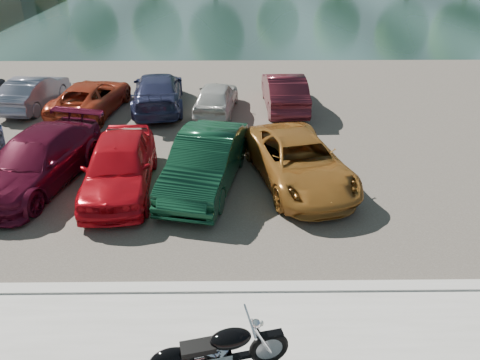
{
  "coord_description": "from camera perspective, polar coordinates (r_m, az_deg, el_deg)",
  "views": [
    {
      "loc": [
        -0.34,
        -5.27,
        6.64
      ],
      "look_at": [
        -0.23,
        4.72,
        1.1
      ],
      "focal_mm": 35.0,
      "sensor_mm": 36.0,
      "label": 1
    }
  ],
  "objects": [
    {
      "name": "river",
      "position": [
        45.76,
        -0.21,
        20.66
      ],
      "size": [
        120.0,
        40.0,
        0.0
      ],
      "primitive_type": "cube",
      "color": "#172A28",
      "rests_on": "ground"
    },
    {
      "name": "kerb",
      "position": [
        9.81,
        1.54,
        -13.08
      ],
      "size": [
        60.0,
        0.3,
        0.14
      ],
      "primitive_type": "cube",
      "color": "#A5A29B",
      "rests_on": "ground"
    },
    {
      "name": "car_10",
      "position": [
        19.34,
        -17.69,
        9.61
      ],
      "size": [
        2.68,
        4.68,
        1.23
      ],
      "primitive_type": "imported",
      "rotation": [
        0.0,
        0.0,
        2.99
      ],
      "color": "#A4341B",
      "rests_on": "parking_lot"
    },
    {
      "name": "car_13",
      "position": [
        18.96,
        5.41,
        10.75
      ],
      "size": [
        1.62,
        4.31,
        1.4
      ],
      "primitive_type": "imported",
      "rotation": [
        0.0,
        0.0,
        3.17
      ],
      "color": "#48131C",
      "rests_on": "parking_lot"
    },
    {
      "name": "car_11",
      "position": [
        19.19,
        -9.97,
        10.63
      ],
      "size": [
        2.44,
        4.94,
        1.38
      ],
      "primitive_type": "imported",
      "rotation": [
        0.0,
        0.0,
        3.25
      ],
      "color": "#292D4F",
      "rests_on": "parking_lot"
    },
    {
      "name": "car_9",
      "position": [
        20.74,
        -23.82,
        9.81
      ],
      "size": [
        1.79,
        3.94,
        1.25
      ],
      "primitive_type": "imported",
      "rotation": [
        0.0,
        0.0,
        3.02
      ],
      "color": "slate",
      "rests_on": "parking_lot"
    },
    {
      "name": "parking_lot",
      "position": [
        17.57,
        0.52,
        6.87
      ],
      "size": [
        60.0,
        18.0,
        0.04
      ],
      "primitive_type": "cube",
      "color": "#474039",
      "rests_on": "ground"
    },
    {
      "name": "car_12",
      "position": [
        18.43,
        -2.93,
        10.01
      ],
      "size": [
        1.86,
        3.74,
        1.22
      ],
      "primitive_type": "imported",
      "rotation": [
        0.0,
        0.0,
        3.02
      ],
      "color": "#BBBAB6",
      "rests_on": "parking_lot"
    },
    {
      "name": "car_3",
      "position": [
        14.32,
        -23.5,
        2.21
      ],
      "size": [
        3.14,
        5.31,
        1.44
      ],
      "primitive_type": "imported",
      "rotation": [
        0.0,
        0.0,
        -0.24
      ],
      "color": "#4D0B1F",
      "rests_on": "parking_lot"
    },
    {
      "name": "car_5",
      "position": [
        13.02,
        -4.27,
        2.23
      ],
      "size": [
        2.49,
        4.8,
        1.51
      ],
      "primitive_type": "imported",
      "rotation": [
        0.0,
        0.0,
        -0.2
      ],
      "color": "#0E3320",
      "rests_on": "parking_lot"
    },
    {
      "name": "car_6",
      "position": [
        13.3,
        7.23,
        2.26
      ],
      "size": [
        3.26,
        5.18,
        1.33
      ],
      "primitive_type": "imported",
      "rotation": [
        0.0,
        0.0,
        0.23
      ],
      "color": "#9B6123",
      "rests_on": "parking_lot"
    },
    {
      "name": "car_4",
      "position": [
        13.2,
        -14.52,
        1.74
      ],
      "size": [
        2.1,
        4.56,
        1.51
      ],
      "primitive_type": "imported",
      "rotation": [
        0.0,
        0.0,
        0.07
      ],
      "color": "red",
      "rests_on": "parking_lot"
    },
    {
      "name": "motorcycle",
      "position": [
        8.02,
        -4.11,
        -20.44
      ],
      "size": [
        2.3,
        0.89,
        1.05
      ],
      "rotation": [
        0.0,
        0.0,
        0.22
      ],
      "color": "black",
      "rests_on": "promenade"
    }
  ]
}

